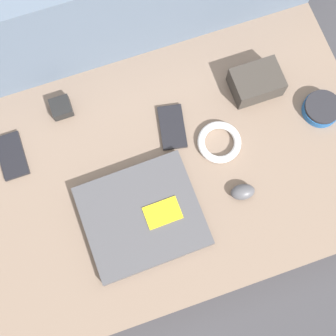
{
  "coord_description": "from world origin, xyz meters",
  "views": [
    {
      "loc": [
        -0.1,
        -0.3,
        1.32
      ],
      "look_at": [
        0.0,
        0.0,
        0.15
      ],
      "focal_mm": 50.0,
      "sensor_mm": 36.0,
      "label": 1
    }
  ],
  "objects_px": {
    "charger_brick": "(61,108)",
    "speaker_puck": "(322,109)",
    "phone_silver": "(12,156)",
    "laptop": "(142,216)",
    "phone_black": "(172,127)",
    "computer_mouse": "(243,192)",
    "camera_pouch": "(256,82)"
  },
  "relations": [
    {
      "from": "phone_silver",
      "to": "charger_brick",
      "type": "height_order",
      "value": "charger_brick"
    },
    {
      "from": "speaker_puck",
      "to": "charger_brick",
      "type": "bearing_deg",
      "value": 160.8
    },
    {
      "from": "computer_mouse",
      "to": "phone_black",
      "type": "relative_size",
      "value": 0.51
    },
    {
      "from": "phone_silver",
      "to": "phone_black",
      "type": "height_order",
      "value": "same"
    },
    {
      "from": "phone_silver",
      "to": "charger_brick",
      "type": "bearing_deg",
      "value": 27.0
    },
    {
      "from": "laptop",
      "to": "speaker_puck",
      "type": "relative_size",
      "value": 2.98
    },
    {
      "from": "charger_brick",
      "to": "camera_pouch",
      "type": "bearing_deg",
      "value": -11.75
    },
    {
      "from": "laptop",
      "to": "computer_mouse",
      "type": "relative_size",
      "value": 4.4
    },
    {
      "from": "computer_mouse",
      "to": "speaker_puck",
      "type": "bearing_deg",
      "value": 35.15
    },
    {
      "from": "phone_silver",
      "to": "charger_brick",
      "type": "xyz_separation_m",
      "value": [
        0.16,
        0.08,
        0.01
      ]
    },
    {
      "from": "speaker_puck",
      "to": "phone_silver",
      "type": "relative_size",
      "value": 0.81
    },
    {
      "from": "camera_pouch",
      "to": "charger_brick",
      "type": "bearing_deg",
      "value": 168.25
    },
    {
      "from": "laptop",
      "to": "phone_black",
      "type": "bearing_deg",
      "value": 51.91
    },
    {
      "from": "laptop",
      "to": "charger_brick",
      "type": "bearing_deg",
      "value": 106.43
    },
    {
      "from": "phone_black",
      "to": "charger_brick",
      "type": "distance_m",
      "value": 0.31
    },
    {
      "from": "laptop",
      "to": "charger_brick",
      "type": "height_order",
      "value": "laptop"
    },
    {
      "from": "phone_silver",
      "to": "charger_brick",
      "type": "relative_size",
      "value": 2.26
    },
    {
      "from": "laptop",
      "to": "charger_brick",
      "type": "relative_size",
      "value": 5.43
    },
    {
      "from": "computer_mouse",
      "to": "camera_pouch",
      "type": "relative_size",
      "value": 0.51
    },
    {
      "from": "speaker_puck",
      "to": "phone_black",
      "type": "relative_size",
      "value": 0.76
    },
    {
      "from": "camera_pouch",
      "to": "speaker_puck",
      "type": "bearing_deg",
      "value": -40.57
    },
    {
      "from": "charger_brick",
      "to": "speaker_puck",
      "type": "bearing_deg",
      "value": -19.2
    },
    {
      "from": "speaker_puck",
      "to": "phone_black",
      "type": "xyz_separation_m",
      "value": [
        -0.4,
        0.09,
        -0.01
      ]
    },
    {
      "from": "charger_brick",
      "to": "computer_mouse",
      "type": "bearing_deg",
      "value": -44.78
    },
    {
      "from": "speaker_puck",
      "to": "phone_silver",
      "type": "distance_m",
      "value": 0.84
    },
    {
      "from": "computer_mouse",
      "to": "charger_brick",
      "type": "relative_size",
      "value": 1.23
    },
    {
      "from": "laptop",
      "to": "computer_mouse",
      "type": "height_order",
      "value": "laptop"
    },
    {
      "from": "phone_black",
      "to": "camera_pouch",
      "type": "distance_m",
      "value": 0.26
    },
    {
      "from": "speaker_puck",
      "to": "charger_brick",
      "type": "distance_m",
      "value": 0.71
    },
    {
      "from": "computer_mouse",
      "to": "laptop",
      "type": "bearing_deg",
      "value": -176.97
    },
    {
      "from": "laptop",
      "to": "computer_mouse",
      "type": "distance_m",
      "value": 0.27
    },
    {
      "from": "camera_pouch",
      "to": "laptop",
      "type": "bearing_deg",
      "value": -148.97
    }
  ]
}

